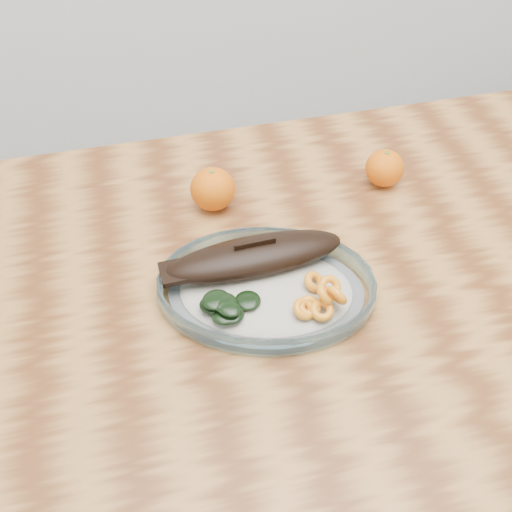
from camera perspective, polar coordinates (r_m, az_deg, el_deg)
name	(u,v)px	position (r m, az deg, el deg)	size (l,w,h in m)	color
ground	(304,499)	(1.57, 4.33, -20.71)	(3.00, 3.00, 0.00)	slate
dining_table	(326,315)	(1.02, 6.28, -5.23)	(1.20, 0.80, 0.75)	brown
plated_meal	(265,285)	(0.90, 0.84, -2.56)	(0.67, 0.67, 0.08)	white
orange_left	(213,189)	(1.03, -3.87, 5.96)	(0.07, 0.07, 0.07)	#F16004
orange_right	(385,168)	(1.10, 11.36, 7.66)	(0.06, 0.06, 0.06)	#F16004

